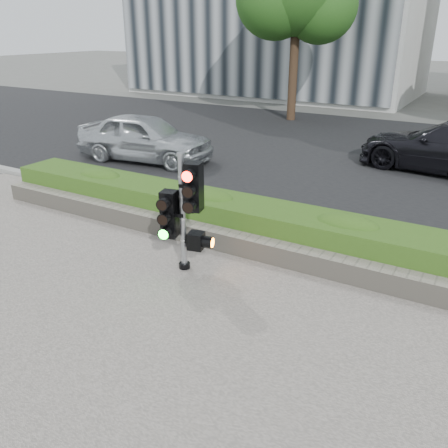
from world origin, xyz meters
name	(u,v)px	position (x,y,z in m)	size (l,w,h in m)	color
ground	(186,308)	(0.00, 0.00, 0.00)	(120.00, 120.00, 0.00)	#51514C
sidewalk	(43,424)	(0.00, -2.50, 0.01)	(16.00, 11.00, 0.03)	#9E9389
road	(369,155)	(0.00, 10.00, 0.01)	(60.00, 13.00, 0.02)	black
curb	(277,229)	(0.00, 3.15, 0.06)	(60.00, 0.25, 0.12)	gray
stone_wall	(248,246)	(0.00, 1.90, 0.20)	(12.00, 0.32, 0.34)	gray
hedge	(265,224)	(0.00, 2.55, 0.37)	(12.00, 1.00, 0.68)	#59942D
traffic_signal	(185,207)	(-0.65, 0.97, 1.10)	(0.70, 0.57, 1.93)	black
car_silver	(145,138)	(-5.55, 6.01, 0.71)	(1.62, 4.04, 1.38)	silver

